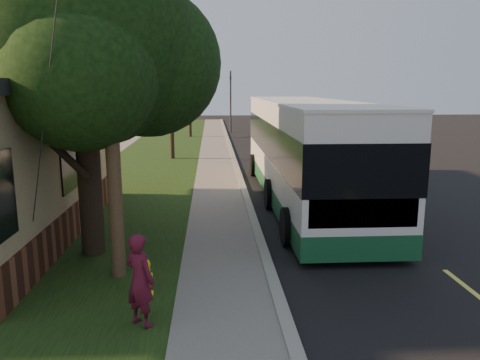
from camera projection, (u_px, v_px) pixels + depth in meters
name	position (u px, v px, depth m)	size (l,w,h in m)	color
ground	(276.00, 294.00, 9.41)	(120.00, 120.00, 0.00)	black
road	(339.00, 187.00, 19.43)	(8.00, 80.00, 0.01)	black
curb	(243.00, 187.00, 19.18)	(0.25, 80.00, 0.12)	gray
sidewalk	(218.00, 188.00, 19.13)	(2.00, 80.00, 0.08)	slate
grass_verge	(132.00, 189.00, 18.92)	(5.00, 80.00, 0.07)	black
fire_hydrant	(145.00, 277.00, 9.17)	(0.32, 0.32, 0.74)	yellow
utility_pole	(107.00, 60.00, 9.27)	(2.86, 3.21, 9.07)	#473321
leafy_tree	(84.00, 39.00, 10.73)	(6.30, 6.00, 7.80)	black
bare_tree_near	(172.00, 122.00, 26.39)	(1.38, 1.21, 4.31)	black
bare_tree_far	(190.00, 113.00, 38.20)	(1.38, 1.21, 4.03)	black
traffic_signal	(231.00, 97.00, 42.09)	(0.18, 0.22, 5.50)	#2D2D30
transit_bus	(305.00, 148.00, 16.79)	(3.09, 13.41, 3.62)	silver
skateboarder	(140.00, 280.00, 7.91)	(0.60, 0.39, 1.64)	#4D0F23
distant_car	(273.00, 134.00, 33.92)	(1.77, 4.41, 1.50)	black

